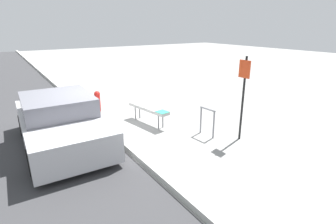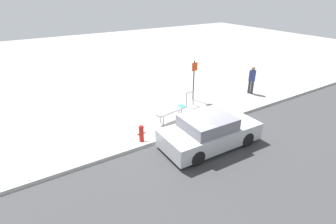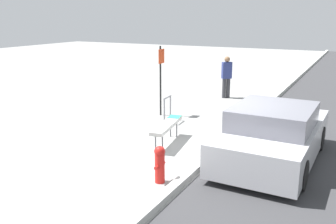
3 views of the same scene
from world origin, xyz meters
The scene contains 7 objects.
ground_plane centered at (0.00, 0.00, 0.00)m, with size 60.00×60.00×0.00m, color gray.
curb centered at (0.00, 0.00, 0.07)m, with size 60.00×0.20×0.13m.
bench centered at (0.04, 1.37, 0.49)m, with size 1.75×0.59×0.56m.
bike_rack centered at (1.83, 2.28, 0.50)m, with size 0.55×0.10×0.83m.
sign_post centered at (2.52, 2.88, 1.38)m, with size 0.36×0.08×2.30m.
fire_hydrant centered at (-2.10, 0.42, 0.41)m, with size 0.36×0.22×0.77m.
parked_car_near centered at (0.11, -1.32, 0.62)m, with size 4.11×1.97×1.32m.
Camera 1 is at (7.07, -2.52, 3.06)m, focal length 28.00 mm.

